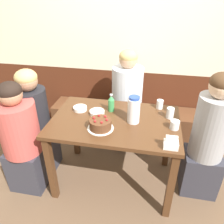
% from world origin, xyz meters
% --- Properties ---
extents(ground_plane, '(12.00, 12.00, 0.00)m').
position_xyz_m(ground_plane, '(0.00, 0.00, 0.00)').
color(ground_plane, brown).
extents(back_wall, '(4.80, 0.04, 2.50)m').
position_xyz_m(back_wall, '(0.00, 1.05, 1.25)').
color(back_wall, '#4C2314').
rests_on(back_wall, ground_plane).
extents(bench_seat, '(1.98, 0.38, 0.42)m').
position_xyz_m(bench_seat, '(0.00, 0.83, 0.21)').
color(bench_seat, '#56331E').
rests_on(bench_seat, ground_plane).
extents(dining_table, '(1.17, 0.77, 0.76)m').
position_xyz_m(dining_table, '(0.00, 0.00, 0.64)').
color(dining_table, '#4C2D19').
rests_on(dining_table, ground_plane).
extents(birthday_cake, '(0.23, 0.23, 0.11)m').
position_xyz_m(birthday_cake, '(-0.10, -0.16, 0.80)').
color(birthday_cake, white).
rests_on(birthday_cake, dining_table).
extents(water_pitcher, '(0.11, 0.11, 0.25)m').
position_xyz_m(water_pitcher, '(0.17, 0.00, 0.88)').
color(water_pitcher, white).
rests_on(water_pitcher, dining_table).
extents(soju_bottle, '(0.06, 0.06, 0.18)m').
position_xyz_m(soju_bottle, '(-0.07, 0.16, 0.84)').
color(soju_bottle, '#388E4C').
rests_on(soju_bottle, dining_table).
extents(napkin_holder, '(0.11, 0.08, 0.11)m').
position_xyz_m(napkin_holder, '(0.49, -0.31, 0.79)').
color(napkin_holder, white).
rests_on(napkin_holder, dining_table).
extents(bowl_soup_white, '(0.14, 0.14, 0.04)m').
position_xyz_m(bowl_soup_white, '(-0.19, 0.06, 0.78)').
color(bowl_soup_white, white).
rests_on(bowl_soup_white, dining_table).
extents(bowl_rice_small, '(0.13, 0.13, 0.04)m').
position_xyz_m(bowl_rice_small, '(-0.37, 0.11, 0.77)').
color(bowl_rice_small, white).
rests_on(bowl_rice_small, dining_table).
extents(glass_water_tall, '(0.08, 0.08, 0.08)m').
position_xyz_m(glass_water_tall, '(0.53, -0.04, 0.79)').
color(glass_water_tall, silver).
rests_on(glass_water_tall, dining_table).
extents(glass_tumbler_short, '(0.07, 0.07, 0.10)m').
position_xyz_m(glass_tumbler_short, '(0.49, 0.13, 0.81)').
color(glass_tumbler_short, silver).
rests_on(glass_tumbler_short, dining_table).
extents(glass_shot_small, '(0.07, 0.07, 0.09)m').
position_xyz_m(glass_shot_small, '(0.40, 0.30, 0.80)').
color(glass_shot_small, silver).
rests_on(glass_shot_small, dining_table).
extents(person_teal_shirt, '(0.36, 0.36, 1.15)m').
position_xyz_m(person_teal_shirt, '(-0.85, -0.23, 0.57)').
color(person_teal_shirt, '#33333D').
rests_on(person_teal_shirt, ground_plane).
extents(person_pale_blue_shirt, '(0.36, 0.36, 1.24)m').
position_xyz_m(person_pale_blue_shirt, '(0.02, 0.64, 0.61)').
color(person_pale_blue_shirt, '#33333D').
rests_on(person_pale_blue_shirt, ground_plane).
extents(person_grey_tee, '(0.34, 0.31, 1.25)m').
position_xyz_m(person_grey_tee, '(0.85, 0.04, 0.60)').
color(person_grey_tee, '#33333D').
rests_on(person_grey_tee, ground_plane).
extents(person_dark_striped, '(0.34, 0.31, 1.17)m').
position_xyz_m(person_dark_striped, '(-0.85, 0.03, 0.56)').
color(person_dark_striped, '#33333D').
rests_on(person_dark_striped, ground_plane).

